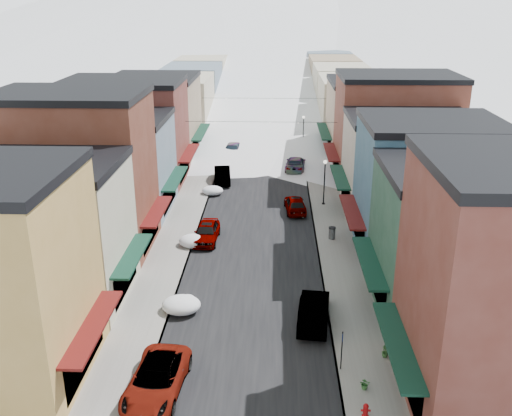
# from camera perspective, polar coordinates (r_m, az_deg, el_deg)

# --- Properties ---
(road) EXTENTS (10.00, 160.00, 0.01)m
(road) POSITION_cam_1_polar(r_m,az_deg,el_deg) (82.96, 0.85, 7.27)
(road) COLOR black
(road) RESTS_ON ground
(sidewalk_left) EXTENTS (3.20, 160.00, 0.15)m
(sidewalk_left) POSITION_cam_1_polar(r_m,az_deg,el_deg) (83.33, -3.73, 7.34)
(sidewalk_left) COLOR gray
(sidewalk_left) RESTS_ON ground
(sidewalk_right) EXTENTS (3.20, 160.00, 0.15)m
(sidewalk_right) POSITION_cam_1_polar(r_m,az_deg,el_deg) (83.08, 5.45, 7.25)
(sidewalk_right) COLOR gray
(sidewalk_right) RESTS_ON ground
(curb_left) EXTENTS (0.10, 160.00, 0.15)m
(curb_left) POSITION_cam_1_polar(r_m,az_deg,el_deg) (83.19, -2.65, 7.34)
(curb_left) COLOR slate
(curb_left) RESTS_ON ground
(curb_right) EXTENTS (0.10, 160.00, 0.15)m
(curb_right) POSITION_cam_1_polar(r_m,az_deg,el_deg) (83.00, 4.37, 7.27)
(curb_right) COLOR slate
(curb_right) RESTS_ON ground
(bldg_l_cream) EXTENTS (11.30, 8.20, 9.50)m
(bldg_l_cream) POSITION_cam_1_polar(r_m,az_deg,el_deg) (39.06, -20.38, -2.25)
(bldg_l_cream) COLOR beige
(bldg_l_cream) RESTS_ON ground
(bldg_l_brick_near) EXTENTS (12.30, 8.20, 12.50)m
(bldg_l_brick_near) POSITION_cam_1_polar(r_m,az_deg,el_deg) (45.78, -17.60, 3.35)
(bldg_l_brick_near) COLOR maroon
(bldg_l_brick_near) RESTS_ON ground
(bldg_l_grayblue) EXTENTS (11.30, 9.20, 9.00)m
(bldg_l_grayblue) POSITION_cam_1_polar(r_m,az_deg,el_deg) (53.87, -14.03, 4.27)
(bldg_l_grayblue) COLOR slate
(bldg_l_grayblue) RESTS_ON ground
(bldg_l_brick_far) EXTENTS (13.30, 9.20, 11.00)m
(bldg_l_brick_far) POSITION_cam_1_polar(r_m,az_deg,el_deg) (62.29, -12.83, 7.48)
(bldg_l_brick_far) COLOR maroon
(bldg_l_brick_far) RESTS_ON ground
(bldg_l_tan) EXTENTS (11.30, 11.20, 10.00)m
(bldg_l_tan) POSITION_cam_1_polar(r_m,az_deg,el_deg) (71.68, -10.06, 8.94)
(bldg_l_tan) COLOR #947D61
(bldg_l_tan) RESTS_ON ground
(bldg_r_green) EXTENTS (11.30, 9.20, 9.50)m
(bldg_r_green) POSITION_cam_1_polar(r_m,az_deg,el_deg) (37.56, 19.88, -3.10)
(bldg_r_green) COLOR #224834
(bldg_r_green) RESTS_ON ground
(bldg_r_blue) EXTENTS (11.30, 9.20, 10.50)m
(bldg_r_blue) POSITION_cam_1_polar(r_m,az_deg,el_deg) (45.46, 16.71, 2.01)
(bldg_r_blue) COLOR #325972
(bldg_r_blue) RESTS_ON ground
(bldg_r_cream) EXTENTS (12.30, 9.20, 9.00)m
(bldg_r_cream) POSITION_cam_1_polar(r_m,az_deg,el_deg) (54.15, 14.89, 4.28)
(bldg_r_cream) COLOR #C3B39D
(bldg_r_cream) RESTS_ON ground
(bldg_r_brick_far) EXTENTS (13.30, 9.20, 11.50)m
(bldg_r_brick_far) POSITION_cam_1_polar(r_m,az_deg,el_deg) (62.48, 13.72, 7.69)
(bldg_r_brick_far) COLOR maroon
(bldg_r_brick_far) RESTS_ON ground
(bldg_r_tan) EXTENTS (11.30, 11.20, 9.50)m
(bldg_r_tan) POSITION_cam_1_polar(r_m,az_deg,el_deg) (72.12, 11.35, 8.72)
(bldg_r_tan) COLOR tan
(bldg_r_tan) RESTS_ON ground
(distant_blocks) EXTENTS (34.00, 55.00, 8.00)m
(distant_blocks) POSITION_cam_1_polar(r_m,az_deg,el_deg) (104.83, 1.13, 12.28)
(distant_blocks) COLOR gray
(distant_blocks) RESTS_ON ground
(mountain_ridge) EXTENTS (670.00, 340.00, 34.00)m
(mountain_ridge) POSITION_cam_1_polar(r_m,az_deg,el_deg) (298.69, -2.19, 19.62)
(mountain_ridge) COLOR silver
(mountain_ridge) RESTS_ON ground
(overhead_cables) EXTENTS (16.40, 15.04, 0.04)m
(overhead_cables) POSITION_cam_1_polar(r_m,az_deg,el_deg) (69.45, 0.67, 9.88)
(overhead_cables) COLOR black
(overhead_cables) RESTS_ON ground
(car_white_suv) EXTENTS (3.05, 5.85, 1.57)m
(car_white_suv) POSITION_cam_1_polar(r_m,az_deg,el_deg) (30.50, -9.92, -16.56)
(car_white_suv) COLOR silver
(car_white_suv) RESTS_ON ground
(car_silver_sedan) EXTENTS (2.03, 4.72, 1.59)m
(car_silver_sedan) POSITION_cam_1_polar(r_m,az_deg,el_deg) (46.97, -4.95, -2.39)
(car_silver_sedan) COLOR #ACAFB5
(car_silver_sedan) RESTS_ON ground
(car_dark_hatch) EXTENTS (2.22, 5.01, 1.60)m
(car_dark_hatch) POSITION_cam_1_polar(r_m,az_deg,el_deg) (61.67, -3.40, 3.30)
(car_dark_hatch) COLOR black
(car_dark_hatch) RESTS_ON ground
(car_silver_wagon) EXTENTS (2.81, 5.70, 1.59)m
(car_silver_wagon) POSITION_cam_1_polar(r_m,az_deg,el_deg) (71.63, -2.36, 5.77)
(car_silver_wagon) COLOR #969A9E
(car_silver_wagon) RESTS_ON ground
(car_green_sedan) EXTENTS (2.33, 5.26, 1.68)m
(car_green_sedan) POSITION_cam_1_polar(r_m,az_deg,el_deg) (35.75, 5.81, -10.16)
(car_green_sedan) COLOR black
(car_green_sedan) RESTS_ON ground
(car_gray_suv) EXTENTS (2.20, 4.69, 1.55)m
(car_gray_suv) POSITION_cam_1_polar(r_m,az_deg,el_deg) (53.20, 3.95, 0.41)
(car_gray_suv) COLOR gray
(car_gray_suv) RESTS_ON ground
(car_black_sedan) EXTENTS (2.74, 5.63, 1.58)m
(car_black_sedan) POSITION_cam_1_polar(r_m,az_deg,el_deg) (66.05, 3.98, 4.45)
(car_black_sedan) COLOR black
(car_black_sedan) RESTS_ON ground
(car_lane_silver) EXTENTS (2.03, 4.91, 1.66)m
(car_lane_silver) POSITION_cam_1_polar(r_m,az_deg,el_deg) (81.06, -0.25, 7.56)
(car_lane_silver) COLOR #ACB0B5
(car_lane_silver) RESTS_ON ground
(car_lane_white) EXTENTS (3.17, 6.06, 1.63)m
(car_lane_white) POSITION_cam_1_polar(r_m,az_deg,el_deg) (88.77, 2.20, 8.68)
(car_lane_white) COLOR white
(car_lane_white) RESTS_ON ground
(fire_hydrant) EXTENTS (0.46, 0.35, 0.79)m
(fire_hydrant) POSITION_cam_1_polar(r_m,az_deg,el_deg) (29.16, 10.90, -19.33)
(fire_hydrant) COLOR #A4080B
(fire_hydrant) RESTS_ON sidewalk_right
(parking_sign) EXTENTS (0.06, 0.32, 2.33)m
(parking_sign) POSITION_cam_1_polar(r_m,az_deg,el_deg) (31.41, 8.59, -13.62)
(parking_sign) COLOR black
(parking_sign) RESTS_ON sidewalk_right
(trash_can) EXTENTS (0.59, 0.59, 1.00)m
(trash_can) POSITION_cam_1_polar(r_m,az_deg,el_deg) (47.35, 7.60, -2.48)
(trash_can) COLOR #55575A
(trash_can) RESTS_ON sidewalk_right
(streetlamp_near) EXTENTS (0.36, 0.36, 4.39)m
(streetlamp_near) POSITION_cam_1_polar(r_m,az_deg,el_deg) (54.37, 6.88, 3.14)
(streetlamp_near) COLOR black
(streetlamp_near) RESTS_ON sidewalk_right
(streetlamp_far) EXTENTS (0.36, 0.36, 4.29)m
(streetlamp_far) POSITION_cam_1_polar(r_m,az_deg,el_deg) (74.93, 4.76, 8.00)
(streetlamp_far) COLOR black
(streetlamp_far) RESTS_ON sidewalk_right
(planter_near) EXTENTS (0.59, 0.53, 0.59)m
(planter_near) POSITION_cam_1_polar(r_m,az_deg,el_deg) (30.88, 10.85, -16.90)
(planter_near) COLOR #346D31
(planter_near) RESTS_ON sidewalk_right
(planter_far) EXTENTS (0.48, 0.48, 0.67)m
(planter_far) POSITION_cam_1_polar(r_m,az_deg,el_deg) (33.37, 12.79, -13.81)
(planter_far) COLOR #34632D
(planter_far) RESTS_ON sidewalk_right
(snow_pile_near) EXTENTS (2.48, 2.73, 1.05)m
(snow_pile_near) POSITION_cam_1_polar(r_m,az_deg,el_deg) (37.19, -7.43, -9.54)
(snow_pile_near) COLOR white
(snow_pile_near) RESTS_ON ground
(snow_pile_mid) EXTENTS (2.38, 2.66, 1.00)m
(snow_pile_mid) POSITION_cam_1_polar(r_m,az_deg,el_deg) (46.20, -6.22, -3.27)
(snow_pile_mid) COLOR white
(snow_pile_mid) RESTS_ON ground
(snow_pile_far) EXTENTS (2.14, 2.52, 0.90)m
(snow_pile_far) POSITION_cam_1_polar(r_m,az_deg,el_deg) (57.99, -4.34, 1.77)
(snow_pile_far) COLOR white
(snow_pile_far) RESTS_ON ground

